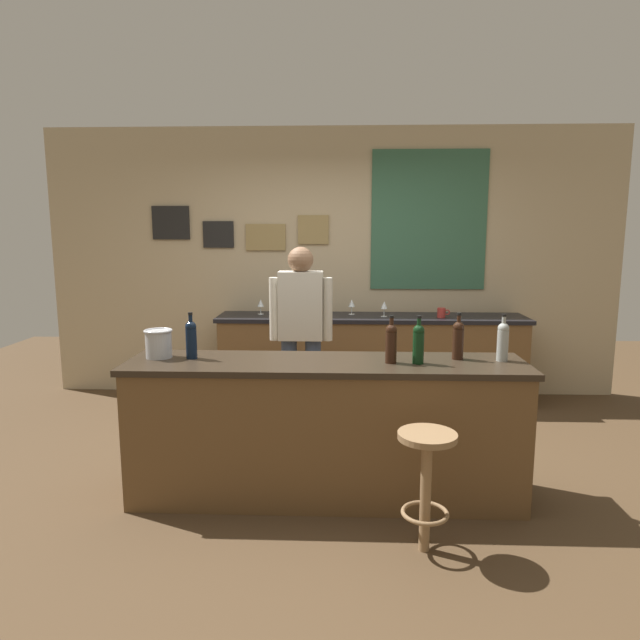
% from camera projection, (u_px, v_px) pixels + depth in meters
% --- Properties ---
extents(ground_plane, '(10.00, 10.00, 0.00)m').
position_uv_depth(ground_plane, '(327.00, 470.00, 4.12)').
color(ground_plane, '#4C3823').
extents(back_wall, '(6.00, 0.09, 2.80)m').
position_uv_depth(back_wall, '(335.00, 262.00, 5.90)').
color(back_wall, tan).
rests_on(back_wall, ground_plane).
extents(bar_counter, '(2.57, 0.60, 0.92)m').
position_uv_depth(bar_counter, '(326.00, 429.00, 3.66)').
color(bar_counter, brown).
rests_on(bar_counter, ground_plane).
extents(side_counter, '(3.08, 0.56, 0.90)m').
position_uv_depth(side_counter, '(371.00, 359.00, 5.66)').
color(side_counter, brown).
rests_on(side_counter, ground_plane).
extents(bartender, '(0.52, 0.21, 1.62)m').
position_uv_depth(bartender, '(301.00, 330.00, 4.61)').
color(bartender, '#384766').
rests_on(bartender, ground_plane).
extents(bar_stool, '(0.32, 0.32, 0.68)m').
position_uv_depth(bar_stool, '(426.00, 472.00, 3.02)').
color(bar_stool, olive).
rests_on(bar_stool, ground_plane).
extents(wine_bottle_a, '(0.07, 0.07, 0.31)m').
position_uv_depth(wine_bottle_a, '(191.00, 338.00, 3.64)').
color(wine_bottle_a, black).
rests_on(wine_bottle_a, bar_counter).
extents(wine_bottle_b, '(0.07, 0.07, 0.31)m').
position_uv_depth(wine_bottle_b, '(391.00, 342.00, 3.52)').
color(wine_bottle_b, black).
rests_on(wine_bottle_b, bar_counter).
extents(wine_bottle_c, '(0.07, 0.07, 0.31)m').
position_uv_depth(wine_bottle_c, '(418.00, 342.00, 3.50)').
color(wine_bottle_c, black).
rests_on(wine_bottle_c, bar_counter).
extents(wine_bottle_d, '(0.07, 0.07, 0.31)m').
position_uv_depth(wine_bottle_d, '(458.00, 339.00, 3.62)').
color(wine_bottle_d, black).
rests_on(wine_bottle_d, bar_counter).
extents(wine_bottle_e, '(0.07, 0.07, 0.31)m').
position_uv_depth(wine_bottle_e, '(503.00, 340.00, 3.57)').
color(wine_bottle_e, '#999E99').
rests_on(wine_bottle_e, bar_counter).
extents(ice_bucket, '(0.19, 0.19, 0.19)m').
position_uv_depth(ice_bucket, '(159.00, 343.00, 3.67)').
color(ice_bucket, '#B7BABF').
rests_on(ice_bucket, bar_counter).
extents(wine_glass_a, '(0.07, 0.07, 0.16)m').
position_uv_depth(wine_glass_a, '(261.00, 304.00, 5.68)').
color(wine_glass_a, silver).
rests_on(wine_glass_a, side_counter).
extents(wine_glass_b, '(0.07, 0.07, 0.16)m').
position_uv_depth(wine_glass_b, '(290.00, 306.00, 5.53)').
color(wine_glass_b, silver).
rests_on(wine_glass_b, side_counter).
extents(wine_glass_c, '(0.07, 0.07, 0.16)m').
position_uv_depth(wine_glass_c, '(352.00, 304.00, 5.67)').
color(wine_glass_c, silver).
rests_on(wine_glass_c, side_counter).
extents(wine_glass_d, '(0.07, 0.07, 0.16)m').
position_uv_depth(wine_glass_d, '(384.00, 306.00, 5.53)').
color(wine_glass_d, silver).
rests_on(wine_glass_d, side_counter).
extents(coffee_mug, '(0.12, 0.08, 0.09)m').
position_uv_depth(coffee_mug, '(442.00, 313.00, 5.48)').
color(coffee_mug, '#B2332D').
rests_on(coffee_mug, side_counter).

